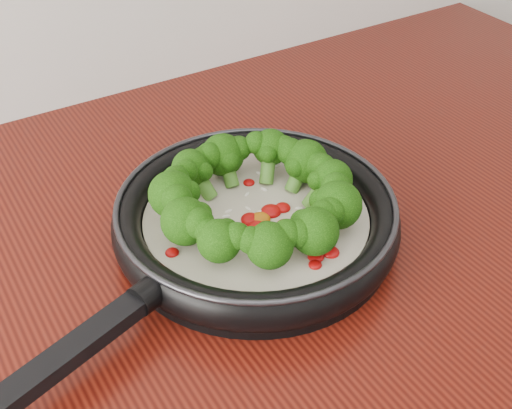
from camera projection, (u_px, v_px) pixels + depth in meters
skillet at (255, 215)px, 0.76m from camera, size 0.55×0.42×0.10m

